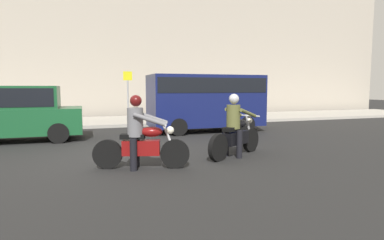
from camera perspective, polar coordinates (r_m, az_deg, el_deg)
name	(u,v)px	position (r m, az deg, el deg)	size (l,w,h in m)	color
ground_plane	(119,154)	(8.69, -12.76, -5.96)	(80.00, 80.00, 0.00)	black
sidewalk_slab	(102,122)	(16.58, -15.57, -0.27)	(40.00, 4.40, 0.14)	#A8A399
building_facade	(97,32)	(20.15, -16.48, 14.69)	(40.00, 1.40, 9.92)	#A89E8E
motorcycle_with_rider_olive	(235,131)	(8.23, 7.69, -1.95)	(1.92, 1.23, 1.59)	black
motorcycle_with_rider_gray	(140,139)	(7.01, -9.12, -3.32)	(2.03, 0.87, 1.59)	black
parked_hatchback_forest_green	(21,113)	(11.82, -28.06, 1.13)	(3.76, 1.76, 1.80)	#164C28
parked_van_navy	(206,99)	(12.89, 2.42, 3.75)	(4.46, 1.96, 2.24)	#11194C
street_sign_post	(128,90)	(16.52, -11.29, 5.21)	(0.44, 0.08, 2.44)	gray
pedestrian_bystander	(174,98)	(17.56, -3.13, 3.84)	(0.34, 0.34, 1.75)	black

